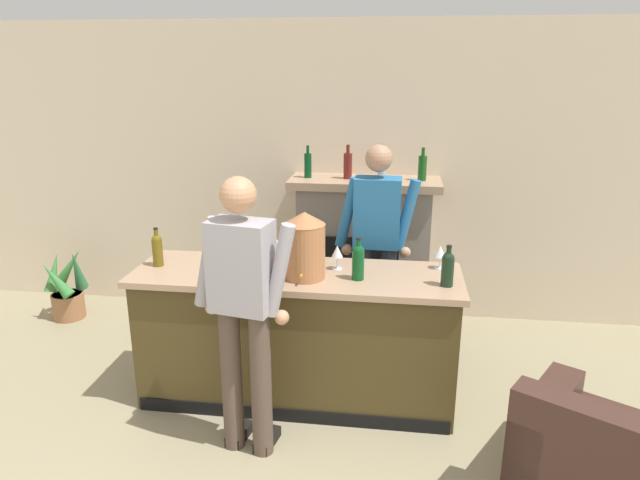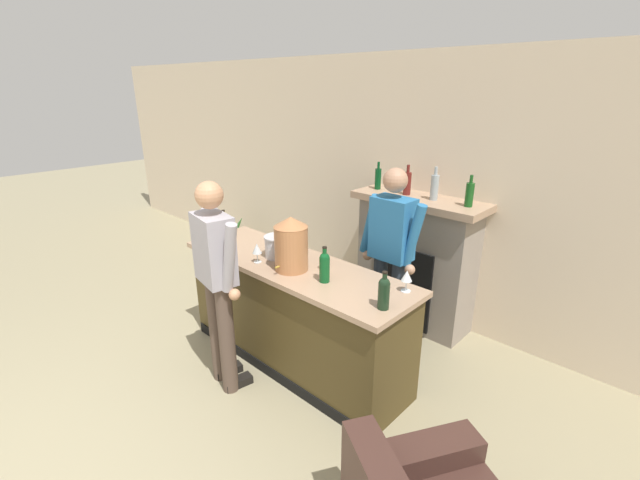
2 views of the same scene
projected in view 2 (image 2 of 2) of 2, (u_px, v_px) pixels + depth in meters
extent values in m
cube|color=beige|center=(394.00, 186.00, 4.72)|extent=(12.00, 0.07, 2.75)
cube|color=#453719|center=(295.00, 316.00, 3.84)|extent=(2.21, 0.63, 0.94)
cube|color=tan|center=(293.00, 266.00, 3.67)|extent=(2.28, 0.70, 0.04)
cube|color=black|center=(269.00, 372.00, 3.76)|extent=(2.16, 0.01, 0.10)
cube|color=gray|center=(415.00, 264.00, 4.48)|extent=(1.18, 0.44, 1.31)
cube|color=black|center=(402.00, 287.00, 4.38)|extent=(0.65, 0.02, 0.84)
cube|color=tan|center=(420.00, 201.00, 4.23)|extent=(1.34, 0.52, 0.07)
cylinder|color=#093F1A|center=(378.00, 179.00, 4.51)|extent=(0.07, 0.07, 0.22)
cylinder|color=#093F1A|center=(379.00, 165.00, 4.46)|extent=(0.03, 0.03, 0.07)
cylinder|color=maroon|center=(407.00, 184.00, 4.27)|extent=(0.08, 0.08, 0.23)
cylinder|color=maroon|center=(408.00, 169.00, 4.22)|extent=(0.03, 0.03, 0.08)
cylinder|color=#9CA8AE|center=(434.00, 188.00, 4.08)|extent=(0.08, 0.08, 0.24)
cylinder|color=#9CA8AE|center=(436.00, 171.00, 4.02)|extent=(0.03, 0.03, 0.08)
cylinder|color=#164C18|center=(469.00, 195.00, 3.86)|extent=(0.07, 0.07, 0.22)
cylinder|color=#164C18|center=(471.00, 179.00, 3.81)|extent=(0.03, 0.03, 0.07)
cylinder|color=#9C6744|center=(233.00, 252.00, 6.25)|extent=(0.30, 0.30, 0.25)
cylinder|color=#332319|center=(232.00, 245.00, 6.21)|extent=(0.27, 0.27, 0.02)
cone|color=#327247|center=(238.00, 230.00, 6.07)|extent=(0.18, 0.29, 0.43)
cone|color=#408139|center=(237.00, 228.00, 6.23)|extent=(0.36, 0.19, 0.42)
cone|color=#3B7837|center=(227.00, 229.00, 6.21)|extent=(0.14, 0.28, 0.39)
cone|color=#378039|center=(224.00, 234.00, 6.07)|extent=(0.35, 0.16, 0.37)
cylinder|color=brown|center=(227.00, 340.00, 3.46)|extent=(0.13, 0.13, 0.97)
cube|color=black|center=(238.00, 382.00, 3.65)|extent=(0.14, 0.25, 0.07)
cylinder|color=brown|center=(217.00, 329.00, 3.61)|extent=(0.13, 0.13, 0.97)
cube|color=black|center=(229.00, 370.00, 3.80)|extent=(0.14, 0.25, 0.07)
cube|color=#9F9AA3|center=(214.00, 249.00, 3.27)|extent=(0.39, 0.28, 0.55)
cylinder|color=#9F9AA3|center=(229.00, 258.00, 3.11)|extent=(0.20, 0.08, 0.57)
sphere|color=tan|center=(235.00, 295.00, 3.23)|extent=(0.09, 0.09, 0.09)
cylinder|color=#9F9AA3|center=(205.00, 241.00, 3.46)|extent=(0.20, 0.08, 0.57)
sphere|color=tan|center=(211.00, 274.00, 3.58)|extent=(0.09, 0.09, 0.09)
sphere|color=tan|center=(209.00, 195.00, 3.13)|extent=(0.21, 0.21, 0.21)
cylinder|color=#2E3849|center=(379.00, 303.00, 4.04)|extent=(0.13, 0.13, 0.97)
cube|color=black|center=(372.00, 347.00, 4.14)|extent=(0.11, 0.24, 0.07)
cylinder|color=#2E3849|center=(397.00, 310.00, 3.90)|extent=(0.13, 0.13, 0.97)
cube|color=black|center=(389.00, 355.00, 4.01)|extent=(0.11, 0.24, 0.07)
cube|color=#276BA3|center=(392.00, 229.00, 3.71)|extent=(0.37, 0.23, 0.55)
cylinder|color=#276BA3|center=(370.00, 224.00, 3.85)|extent=(0.20, 0.08, 0.57)
sphere|color=tan|center=(367.00, 255.00, 3.94)|extent=(0.09, 0.09, 0.09)
cylinder|color=#276BA3|center=(414.00, 236.00, 3.55)|extent=(0.20, 0.08, 0.57)
sphere|color=tan|center=(410.00, 270.00, 3.63)|extent=(0.09, 0.09, 0.09)
sphere|color=tan|center=(395.00, 180.00, 3.56)|extent=(0.21, 0.21, 0.21)
cylinder|color=#B37246|center=(291.00, 248.00, 3.49)|extent=(0.28, 0.28, 0.37)
cone|color=#B37246|center=(291.00, 222.00, 3.41)|extent=(0.28, 0.28, 0.08)
cylinder|color=#B29333|center=(277.00, 267.00, 3.42)|extent=(0.02, 0.04, 0.02)
cylinder|color=silver|center=(277.00, 247.00, 3.78)|extent=(0.22, 0.22, 0.18)
cylinder|color=silver|center=(277.00, 237.00, 3.75)|extent=(0.24, 0.24, 0.01)
cylinder|color=black|center=(384.00, 296.00, 2.90)|extent=(0.08, 0.08, 0.19)
sphere|color=black|center=(384.00, 283.00, 2.87)|extent=(0.08, 0.08, 0.08)
cylinder|color=black|center=(385.00, 278.00, 2.85)|extent=(0.03, 0.03, 0.07)
cylinder|color=black|center=(385.00, 272.00, 2.84)|extent=(0.04, 0.04, 0.01)
cylinder|color=#0D4B1F|center=(325.00, 270.00, 3.30)|extent=(0.08, 0.08, 0.20)
sphere|color=#0D4B1F|center=(325.00, 258.00, 3.26)|extent=(0.08, 0.08, 0.08)
cylinder|color=#0D4B1F|center=(325.00, 253.00, 3.25)|extent=(0.03, 0.03, 0.08)
cylinder|color=black|center=(325.00, 247.00, 3.23)|extent=(0.04, 0.04, 0.01)
cylinder|color=brown|center=(225.00, 228.00, 4.27)|extent=(0.07, 0.07, 0.19)
sphere|color=brown|center=(224.00, 219.00, 4.24)|extent=(0.07, 0.07, 0.07)
cylinder|color=brown|center=(223.00, 215.00, 4.23)|extent=(0.03, 0.03, 0.08)
cylinder|color=black|center=(223.00, 211.00, 4.21)|extent=(0.03, 0.03, 0.01)
cylinder|color=silver|center=(258.00, 262.00, 3.69)|extent=(0.07, 0.07, 0.01)
cylinder|color=silver|center=(257.00, 257.00, 3.68)|extent=(0.01, 0.01, 0.08)
cone|color=silver|center=(257.00, 248.00, 3.65)|extent=(0.08, 0.08, 0.09)
cylinder|color=silver|center=(406.00, 291.00, 3.17)|extent=(0.07, 0.07, 0.01)
cylinder|color=silver|center=(406.00, 286.00, 3.16)|extent=(0.01, 0.01, 0.08)
cone|color=silver|center=(407.00, 276.00, 3.13)|extent=(0.08, 0.08, 0.08)
cylinder|color=silver|center=(325.00, 269.00, 3.55)|extent=(0.07, 0.07, 0.01)
cylinder|color=silver|center=(325.00, 264.00, 3.54)|extent=(0.01, 0.01, 0.08)
cone|color=silver|center=(325.00, 254.00, 3.51)|extent=(0.08, 0.08, 0.08)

